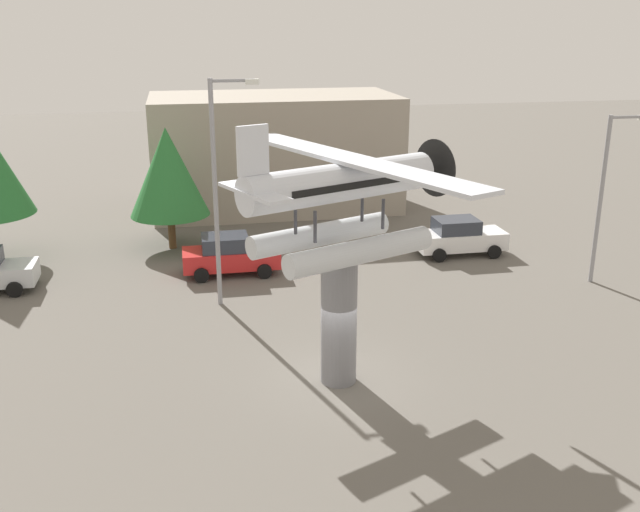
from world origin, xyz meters
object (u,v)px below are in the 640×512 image
object	(u,v)px
car_mid_red	(230,255)
streetlight_secondary	(607,186)
storefront_building	(274,152)
car_far_white	(459,237)
display_pedestal	(339,319)
tree_east	(168,172)
floatplane_monument	(344,198)
streetlight_primary	(220,180)

from	to	relation	value
car_mid_red	streetlight_secondary	distance (m)	16.11
storefront_building	car_mid_red	bearing A→B (deg)	-107.14
car_far_white	streetlight_secondary	bearing A→B (deg)	-46.24
display_pedestal	tree_east	xyz separation A→B (m)	(-5.06, 14.79, 1.70)
floatplane_monument	streetlight_secondary	size ratio (longest dim) A/B	1.41
car_far_white	streetlight_secondary	size ratio (longest dim) A/B	0.60
car_mid_red	streetlight_primary	xyz separation A→B (m)	(-0.47, -3.47, 4.11)
streetlight_secondary	storefront_building	world-z (taller)	streetlight_secondary
car_far_white	tree_east	size ratio (longest dim) A/B	0.71
floatplane_monument	tree_east	bearing A→B (deg)	85.89
tree_east	car_far_white	bearing A→B (deg)	-15.16
car_far_white	streetlight_primary	size ratio (longest dim) A/B	0.48
floatplane_monument	streetlight_primary	size ratio (longest dim) A/B	1.15
floatplane_monument	tree_east	size ratio (longest dim) A/B	1.69
car_mid_red	streetlight_secondary	bearing A→B (deg)	-14.47
streetlight_primary	tree_east	world-z (taller)	streetlight_primary
car_mid_red	car_far_white	bearing A→B (deg)	3.43
floatplane_monument	car_mid_red	size ratio (longest dim) A/B	2.38
car_mid_red	car_far_white	distance (m)	10.89
display_pedestal	floatplane_monument	xyz separation A→B (m)	(0.12, 0.05, 3.74)
streetlight_secondary	tree_east	bearing A→B (deg)	155.19
streetlight_primary	car_mid_red	bearing A→B (deg)	82.27
display_pedestal	tree_east	distance (m)	15.73
floatplane_monument	tree_east	world-z (taller)	floatplane_monument
streetlight_secondary	display_pedestal	bearing A→B (deg)	-152.62
floatplane_monument	car_mid_red	world-z (taller)	floatplane_monument
car_far_white	storefront_building	world-z (taller)	storefront_building
floatplane_monument	car_mid_red	xyz separation A→B (m)	(-2.69, 10.47, -4.93)
car_far_white	storefront_building	distance (m)	13.29
car_mid_red	display_pedestal	bearing A→B (deg)	-76.28
display_pedestal	car_far_white	world-z (taller)	display_pedestal
car_far_white	streetlight_primary	world-z (taller)	streetlight_primary
car_far_white	streetlight_secondary	world-z (taller)	streetlight_secondary
display_pedestal	car_far_white	xyz separation A→B (m)	(8.30, 11.17, -1.19)
car_mid_red	tree_east	size ratio (longest dim) A/B	0.71
floatplane_monument	streetlight_secondary	distance (m)	14.27
car_far_white	car_mid_red	bearing A→B (deg)	-176.57
car_mid_red	storefront_building	distance (m)	12.25
floatplane_monument	streetlight_secondary	world-z (taller)	floatplane_monument
tree_east	display_pedestal	bearing A→B (deg)	-71.11
car_mid_red	tree_east	world-z (taller)	tree_east
display_pedestal	streetlight_secondary	distance (m)	14.46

